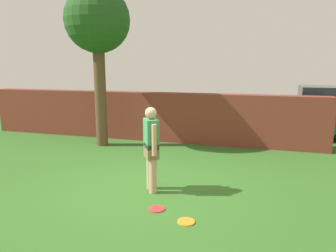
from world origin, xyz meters
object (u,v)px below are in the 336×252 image
tree (97,24)px  car (331,113)px  frisbee_red (157,209)px  frisbee_orange (186,222)px  person (151,145)px

tree → car: (6.84, 2.92, -2.69)m
car → frisbee_red: bearing=-119.1°
frisbee_orange → tree: bearing=131.9°
frisbee_red → tree: bearing=129.0°
person → frisbee_red: bearing=171.8°
person → frisbee_orange: (0.92, -1.03, -0.89)m
car → frisbee_orange: (-3.30, -6.87, -0.85)m
tree → frisbee_red: (2.97, -3.66, -3.54)m
person → frisbee_red: person is taller
frisbee_orange → person: bearing=131.9°
tree → car: 7.91m
car → person: bearing=-124.5°
car → frisbee_red: (-3.87, -6.59, -0.85)m
person → frisbee_orange: 1.64m
person → frisbee_red: size_ratio=6.00×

